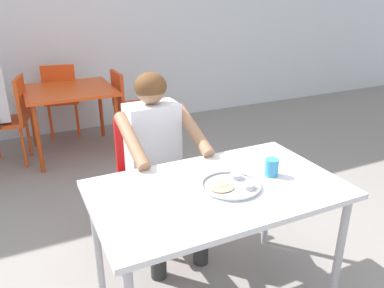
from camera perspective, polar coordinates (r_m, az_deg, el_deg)
The scene contains 9 objects.
table_foreground at distance 2.00m, azimuth 3.82°, elevation -8.29°, with size 1.28×0.77×0.75m.
thali_tray at distance 1.96m, azimuth 5.90°, elevation -6.12°, with size 0.31×0.31×0.03m.
drinking_cup at distance 2.10m, azimuth 11.86°, elevation -3.36°, with size 0.07×0.07×0.09m.
chair_foreground at distance 2.74m, azimuth -6.59°, elevation -3.30°, with size 0.43×0.40×0.88m.
diner_foreground at distance 2.46m, azimuth -5.00°, elevation -0.81°, with size 0.50×0.56×1.21m.
table_background_red at distance 4.24m, azimuth -17.85°, elevation 6.83°, with size 0.90×0.87×0.72m.
chair_red_left at distance 4.23m, azimuth -25.28°, elevation 3.97°, with size 0.48×0.47×0.90m.
chair_red_right at distance 4.37m, azimuth -9.45°, elevation 6.19°, with size 0.44×0.41×0.86m.
chair_red_far at distance 4.81m, azimuth -18.98°, elevation 6.89°, with size 0.46×0.49×0.90m.
Camera 1 is at (-0.77, -1.49, 1.69)m, focal length 35.57 mm.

